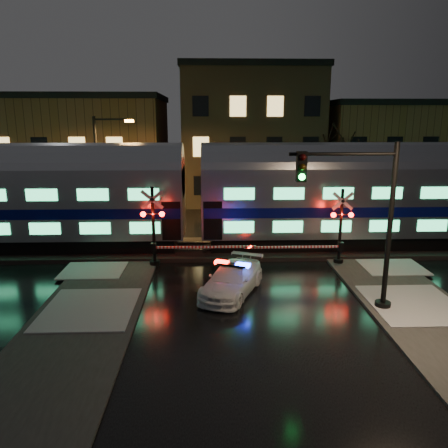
{
  "coord_description": "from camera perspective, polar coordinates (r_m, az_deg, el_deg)",
  "views": [
    {
      "loc": [
        -1.71,
        -19.1,
        7.42
      ],
      "look_at": [
        -1.0,
        2.5,
        2.2
      ],
      "focal_mm": 35.0,
      "sensor_mm": 36.0,
      "label": 1
    }
  ],
  "objects": [
    {
      "name": "ground",
      "position": [
        20.56,
        3.04,
        -7.59
      ],
      "size": [
        120.0,
        120.0,
        0.0
      ],
      "primitive_type": "plane",
      "color": "black",
      "rests_on": "ground"
    },
    {
      "name": "ballast",
      "position": [
        25.24,
        2.08,
        -3.24
      ],
      "size": [
        90.0,
        4.2,
        0.24
      ],
      "primitive_type": "cube",
      "color": "black",
      "rests_on": "ground"
    },
    {
      "name": "sidewalk_left",
      "position": [
        15.77,
        -20.04,
        -15.13
      ],
      "size": [
        4.0,
        20.0,
        0.12
      ],
      "primitive_type": "cube",
      "color": "#2D2D2D",
      "rests_on": "ground"
    },
    {
      "name": "building_left",
      "position": [
        42.72,
        -17.43,
        9.05
      ],
      "size": [
        14.0,
        10.0,
        9.0
      ],
      "primitive_type": "cube",
      "color": "brown",
      "rests_on": "ground"
    },
    {
      "name": "building_mid",
      "position": [
        41.8,
        3.27,
        11.27
      ],
      "size": [
        12.0,
        11.0,
        11.5
      ],
      "primitive_type": "cube",
      "color": "brown",
      "rests_on": "ground"
    },
    {
      "name": "building_right",
      "position": [
        44.48,
        20.43,
        8.65
      ],
      "size": [
        12.0,
        10.0,
        8.5
      ],
      "primitive_type": "cube",
      "color": "brown",
      "rests_on": "ground"
    },
    {
      "name": "train",
      "position": [
        24.45,
        -4.11,
        4.05
      ],
      "size": [
        51.0,
        3.12,
        5.92
      ],
      "color": "black",
      "rests_on": "ballast"
    },
    {
      "name": "police_car",
      "position": [
        19.04,
        1.07,
        -7.25
      ],
      "size": [
        3.39,
        4.78,
        1.44
      ],
      "rotation": [
        0.0,
        0.0,
        -0.4
      ],
      "color": "white",
      "rests_on": "ground"
    },
    {
      "name": "crossing_signal_right",
      "position": [
        23.06,
        14.13,
        -1.34
      ],
      "size": [
        5.63,
        0.65,
        3.99
      ],
      "color": "black",
      "rests_on": "ground"
    },
    {
      "name": "crossing_signal_left",
      "position": [
        22.3,
        -8.29,
        -1.39
      ],
      "size": [
        5.86,
        0.66,
        4.15
      ],
      "color": "black",
      "rests_on": "ground"
    },
    {
      "name": "traffic_light",
      "position": [
        17.37,
        17.76,
        -0.07
      ],
      "size": [
        4.27,
        0.74,
        6.61
      ],
      "rotation": [
        0.0,
        0.0,
        -0.14
      ],
      "color": "black",
      "rests_on": "ground"
    },
    {
      "name": "streetlight",
      "position": [
        29.1,
        -15.73,
        7.05
      ],
      "size": [
        2.53,
        0.27,
        7.58
      ],
      "color": "black",
      "rests_on": "ground"
    }
  ]
}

